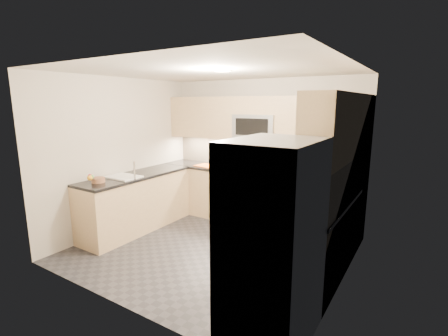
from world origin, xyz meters
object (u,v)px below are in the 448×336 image
gas_range (252,198)px  cutting_board (208,166)px  utensil_bowl (332,176)px  fruit_basket (98,180)px  refrigerator (272,242)px  microwave (257,126)px

gas_range → cutting_board: cutting_board is taller
utensil_bowl → fruit_basket: 3.47m
refrigerator → fruit_basket: (-3.00, 0.48, 0.08)m
gas_range → utensil_bowl: 1.47m
gas_range → microwave: size_ratio=1.20×
cutting_board → gas_range: bearing=4.2°
gas_range → cutting_board: 1.03m
gas_range → refrigerator: 2.86m
gas_range → refrigerator: size_ratio=0.51×
refrigerator → cutting_board: (-2.35, 2.36, 0.05)m
gas_range → microwave: 1.25m
refrigerator → utensil_bowl: 2.38m
fruit_basket → utensil_bowl: bearing=33.1°
fruit_basket → refrigerator: bearing=-9.1°
microwave → fruit_basket: (-1.55, -2.07, -0.72)m
microwave → cutting_board: bearing=-168.1°
cutting_board → fruit_basket: size_ratio=2.31×
utensil_bowl → cutting_board: (-2.26, -0.01, -0.08)m
cutting_board → fruit_basket: 1.99m
refrigerator → cutting_board: 3.33m
microwave → utensil_bowl: 1.52m
fruit_basket → gas_range: bearing=51.4°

